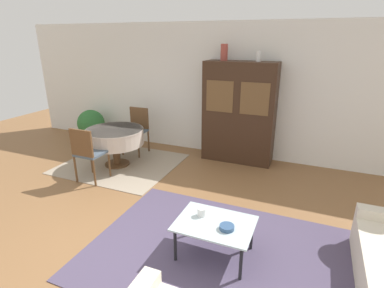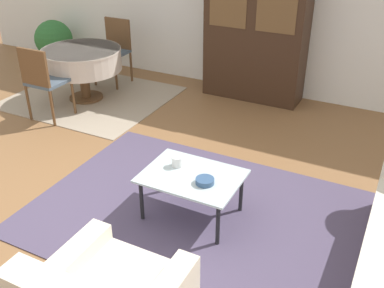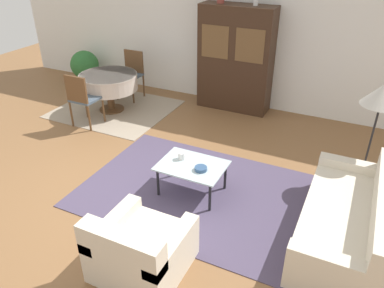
{
  "view_description": "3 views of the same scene",
  "coord_description": "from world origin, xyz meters",
  "px_view_note": "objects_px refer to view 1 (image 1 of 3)",
  "views": [
    {
      "loc": [
        1.76,
        -2.33,
        2.39
      ],
      "look_at": [
        0.2,
        1.4,
        0.95
      ],
      "focal_mm": 28.0,
      "sensor_mm": 36.0,
      "label": 1
    },
    {
      "loc": [
        2.41,
        -2.55,
        2.58
      ],
      "look_at": [
        0.9,
        0.41,
        0.75
      ],
      "focal_mm": 42.0,
      "sensor_mm": 36.0,
      "label": 2
    },
    {
      "loc": [
        2.69,
        -3.29,
        3.07
      ],
      "look_at": [
        0.9,
        0.41,
        0.75
      ],
      "focal_mm": 35.0,
      "sensor_mm": 36.0,
      "label": 3
    }
  ],
  "objects_px": {
    "coffee_table": "(215,226)",
    "display_cabinet": "(239,113)",
    "bowl": "(227,227)",
    "dining_chair_far": "(137,127)",
    "potted_plant": "(91,124)",
    "dining_chair_near": "(87,151)",
    "vase_tall": "(224,52)",
    "dining_table": "(115,137)",
    "vase_short": "(259,56)",
    "cup": "(202,212)"
  },
  "relations": [
    {
      "from": "coffee_table",
      "to": "display_cabinet",
      "type": "xyz_separation_m",
      "value": [
        -0.5,
        2.93,
        0.6
      ]
    },
    {
      "from": "bowl",
      "to": "dining_chair_far",
      "type": "bearing_deg",
      "value": 137.17
    },
    {
      "from": "potted_plant",
      "to": "dining_chair_near",
      "type": "bearing_deg",
      "value": -50.8
    },
    {
      "from": "potted_plant",
      "to": "dining_chair_far",
      "type": "bearing_deg",
      "value": -8.36
    },
    {
      "from": "coffee_table",
      "to": "vase_tall",
      "type": "distance_m",
      "value": 3.51
    },
    {
      "from": "coffee_table",
      "to": "display_cabinet",
      "type": "distance_m",
      "value": 3.04
    },
    {
      "from": "dining_table",
      "to": "bowl",
      "type": "distance_m",
      "value": 3.31
    },
    {
      "from": "coffee_table",
      "to": "vase_short",
      "type": "relative_size",
      "value": 4.72
    },
    {
      "from": "vase_tall",
      "to": "potted_plant",
      "type": "height_order",
      "value": "vase_tall"
    },
    {
      "from": "dining_chair_far",
      "to": "vase_short",
      "type": "distance_m",
      "value": 2.88
    },
    {
      "from": "potted_plant",
      "to": "display_cabinet",
      "type": "bearing_deg",
      "value": 3.54
    },
    {
      "from": "cup",
      "to": "bowl",
      "type": "relative_size",
      "value": 0.61
    },
    {
      "from": "coffee_table",
      "to": "dining_chair_far",
      "type": "height_order",
      "value": "dining_chair_far"
    },
    {
      "from": "coffee_table",
      "to": "potted_plant",
      "type": "bearing_deg",
      "value": 146.12
    },
    {
      "from": "dining_chair_near",
      "to": "vase_short",
      "type": "xyz_separation_m",
      "value": [
        2.42,
        1.97,
        1.5
      ]
    },
    {
      "from": "display_cabinet",
      "to": "vase_tall",
      "type": "distance_m",
      "value": 1.19
    },
    {
      "from": "dining_chair_far",
      "to": "display_cabinet",
      "type": "bearing_deg",
      "value": -168.53
    },
    {
      "from": "dining_chair_near",
      "to": "vase_short",
      "type": "relative_size",
      "value": 5.28
    },
    {
      "from": "dining_chair_near",
      "to": "dining_table",
      "type": "bearing_deg",
      "value": 90.0
    },
    {
      "from": "vase_tall",
      "to": "bowl",
      "type": "bearing_deg",
      "value": -71.45
    },
    {
      "from": "display_cabinet",
      "to": "dining_chair_near",
      "type": "bearing_deg",
      "value": -137.02
    },
    {
      "from": "cup",
      "to": "vase_tall",
      "type": "bearing_deg",
      "value": 103.0
    },
    {
      "from": "dining_chair_near",
      "to": "dining_chair_far",
      "type": "relative_size",
      "value": 1.0
    },
    {
      "from": "dining_table",
      "to": "cup",
      "type": "distance_m",
      "value": 2.94
    },
    {
      "from": "dining_chair_far",
      "to": "cup",
      "type": "bearing_deg",
      "value": 134.96
    },
    {
      "from": "dining_chair_near",
      "to": "vase_short",
      "type": "height_order",
      "value": "vase_short"
    },
    {
      "from": "display_cabinet",
      "to": "potted_plant",
      "type": "xyz_separation_m",
      "value": [
        -3.54,
        -0.22,
        -0.56
      ]
    },
    {
      "from": "coffee_table",
      "to": "dining_chair_near",
      "type": "xyz_separation_m",
      "value": [
        -2.62,
        0.96,
        0.18
      ]
    },
    {
      "from": "dining_chair_near",
      "to": "dining_chair_far",
      "type": "height_order",
      "value": "same"
    },
    {
      "from": "coffee_table",
      "to": "dining_chair_far",
      "type": "distance_m",
      "value": 3.63
    },
    {
      "from": "dining_table",
      "to": "dining_chair_far",
      "type": "bearing_deg",
      "value": 90.0
    },
    {
      "from": "coffee_table",
      "to": "potted_plant",
      "type": "distance_m",
      "value": 4.87
    },
    {
      "from": "coffee_table",
      "to": "bowl",
      "type": "xyz_separation_m",
      "value": [
        0.16,
        -0.06,
        0.07
      ]
    },
    {
      "from": "dining_chair_near",
      "to": "cup",
      "type": "relative_size",
      "value": 9.78
    },
    {
      "from": "dining_chair_near",
      "to": "dining_chair_far",
      "type": "distance_m",
      "value": 1.54
    },
    {
      "from": "vase_short",
      "to": "potted_plant",
      "type": "distance_m",
      "value": 4.18
    },
    {
      "from": "display_cabinet",
      "to": "bowl",
      "type": "height_order",
      "value": "display_cabinet"
    },
    {
      "from": "coffee_table",
      "to": "vase_short",
      "type": "distance_m",
      "value": 3.38
    },
    {
      "from": "coffee_table",
      "to": "dining_chair_near",
      "type": "height_order",
      "value": "dining_chair_near"
    },
    {
      "from": "display_cabinet",
      "to": "dining_table",
      "type": "height_order",
      "value": "display_cabinet"
    },
    {
      "from": "coffee_table",
      "to": "cup",
      "type": "distance_m",
      "value": 0.23
    },
    {
      "from": "dining_chair_near",
      "to": "bowl",
      "type": "xyz_separation_m",
      "value": [
        2.77,
        -1.03,
        -0.11
      ]
    },
    {
      "from": "dining_table",
      "to": "dining_chair_far",
      "type": "relative_size",
      "value": 1.14
    },
    {
      "from": "cup",
      "to": "vase_short",
      "type": "xyz_separation_m",
      "value": [
        -0.01,
        2.86,
        1.58
      ]
    },
    {
      "from": "display_cabinet",
      "to": "dining_chair_far",
      "type": "xyz_separation_m",
      "value": [
        -2.11,
        -0.43,
        -0.42
      ]
    },
    {
      "from": "coffee_table",
      "to": "dining_chair_far",
      "type": "bearing_deg",
      "value": 136.24
    },
    {
      "from": "dining_table",
      "to": "vase_short",
      "type": "relative_size",
      "value": 6.02
    },
    {
      "from": "display_cabinet",
      "to": "dining_chair_near",
      "type": "xyz_separation_m",
      "value": [
        -2.11,
        -1.97,
        -0.42
      ]
    },
    {
      "from": "bowl",
      "to": "vase_tall",
      "type": "distance_m",
      "value": 3.58
    },
    {
      "from": "coffee_table",
      "to": "vase_short",
      "type": "xyz_separation_m",
      "value": [
        -0.2,
        2.93,
        1.68
      ]
    }
  ]
}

